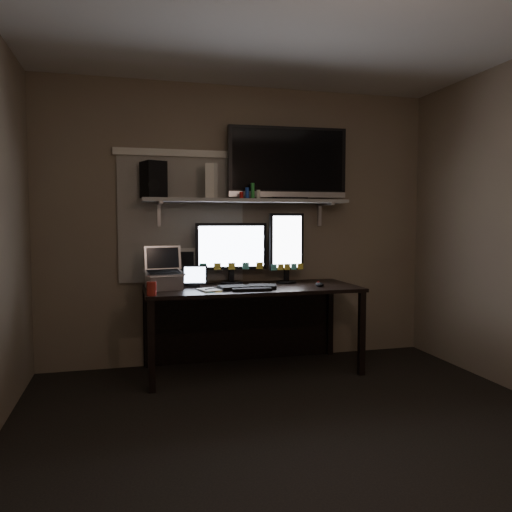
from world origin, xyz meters
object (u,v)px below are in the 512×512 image
object	(u,v)px
monitor_portrait	(287,248)
speaker	(153,180)
keyboard	(248,287)
tablet	(195,276)
cup	(152,288)
tv	(287,163)
desk	(249,305)
monitor_landscape	(231,253)
game_console	(211,182)
mouse	(319,284)
laptop	(164,269)

from	to	relation	value
monitor_portrait	speaker	size ratio (longest dim) A/B	2.09
keyboard	tablet	bearing A→B (deg)	156.03
cup	tv	bearing A→B (deg)	23.15
desk	monitor_landscape	size ratio (longest dim) A/B	2.84
monitor_landscape	game_console	bearing A→B (deg)	-169.47
keyboard	tablet	xyz separation A→B (m)	(-0.41, 0.22, 0.08)
mouse	cup	size ratio (longest dim) A/B	0.94
desk	speaker	bearing A→B (deg)	173.24
cup	tv	world-z (taller)	tv
laptop	monitor_portrait	bearing A→B (deg)	-0.53
monitor_portrait	keyboard	bearing A→B (deg)	-149.28
mouse	laptop	world-z (taller)	laptop
tablet	game_console	size ratio (longest dim) A/B	0.73
laptop	tv	size ratio (longest dim) A/B	0.32
mouse	speaker	world-z (taller)	speaker
desk	tv	world-z (taller)	tv
game_console	monitor_landscape	bearing A→B (deg)	21.62
laptop	speaker	xyz separation A→B (m)	(-0.06, 0.21, 0.73)
keyboard	speaker	xyz separation A→B (m)	(-0.73, 0.34, 0.89)
tablet	speaker	xyz separation A→B (m)	(-0.32, 0.13, 0.81)
monitor_portrait	game_console	xyz separation A→B (m)	(-0.68, 0.04, 0.58)
laptop	speaker	world-z (taller)	speaker
speaker	tv	bearing A→B (deg)	-19.73
laptop	keyboard	bearing A→B (deg)	-20.10
monitor_landscape	game_console	world-z (taller)	game_console
keyboard	cup	xyz separation A→B (m)	(-0.79, -0.18, 0.04)
mouse	tablet	world-z (taller)	tablet
laptop	cup	bearing A→B (deg)	-118.79
desk	keyboard	world-z (taller)	keyboard
monitor_landscape	keyboard	xyz separation A→B (m)	(0.07, -0.36, -0.26)
monitor_portrait	tablet	xyz separation A→B (m)	(-0.84, -0.08, -0.23)
keyboard	monitor_portrait	bearing A→B (deg)	38.39
mouse	laptop	xyz separation A→B (m)	(-1.29, 0.15, 0.15)
monitor_landscape	mouse	distance (m)	0.83
mouse	tv	distance (m)	1.13
mouse	monitor_portrait	bearing A→B (deg)	115.37
monitor_landscape	speaker	bearing A→B (deg)	-176.58
keyboard	mouse	bearing A→B (deg)	2.38
laptop	game_console	size ratio (longest dim) A/B	1.18
tablet	speaker	bearing A→B (deg)	169.34
monitor_portrait	cup	size ratio (longest dim) A/B	5.97
tv	mouse	bearing A→B (deg)	-61.68
mouse	tablet	xyz separation A→B (m)	(-1.03, 0.23, 0.07)
game_console	speaker	world-z (taller)	speaker
monitor_portrait	speaker	bearing A→B (deg)	173.81
laptop	cup	size ratio (longest dim) A/B	3.21
desk	speaker	distance (m)	1.35
desk	mouse	bearing A→B (deg)	-25.43
monitor_landscape	desk	bearing A→B (deg)	-37.19
monitor_portrait	game_console	world-z (taller)	game_console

